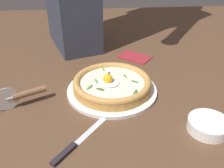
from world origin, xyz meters
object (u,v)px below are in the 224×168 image
at_px(side_bowl, 208,125).
at_px(folded_napkin, 135,57).
at_px(table_knife, 75,144).
at_px(pizza, 112,84).
at_px(pizza_cutter, 23,94).

height_order(side_bowl, folded_napkin, side_bowl).
bearing_deg(table_knife, folded_napkin, -115.00).
bearing_deg(pizza, pizza_cutter, 10.47).
relative_size(pizza, table_knife, 1.38).
height_order(pizza, side_bowl, pizza).
relative_size(side_bowl, folded_napkin, 0.85).
distance_m(pizza, table_knife, 0.29).
xyz_separation_m(pizza, side_bowl, (-0.26, 0.23, -0.02)).
bearing_deg(table_knife, pizza, -115.37).
height_order(pizza, table_knife, pizza).
bearing_deg(folded_napkin, table_knife, 65.00).
bearing_deg(pizza, side_bowl, 138.94).
xyz_separation_m(side_bowl, folded_napkin, (0.13, -0.51, -0.01)).
relative_size(pizza, pizza_cutter, 1.76).
bearing_deg(pizza, table_knife, 64.63).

